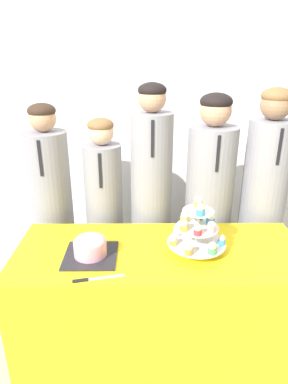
% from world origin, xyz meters
% --- Properties ---
extents(wall_back, '(9.00, 0.06, 2.70)m').
position_xyz_m(wall_back, '(0.00, 1.43, 1.35)').
color(wall_back, silver).
rests_on(wall_back, ground_plane).
extents(table, '(1.56, 0.62, 0.77)m').
position_xyz_m(table, '(0.00, 0.31, 0.38)').
color(table, yellow).
rests_on(table, ground_plane).
extents(round_cake, '(0.27, 0.27, 0.12)m').
position_xyz_m(round_cake, '(-0.36, 0.25, 0.82)').
color(round_cake, '#232328').
rests_on(round_cake, table).
extents(cake_knife, '(0.24, 0.07, 0.01)m').
position_xyz_m(cake_knife, '(-0.34, 0.05, 0.77)').
color(cake_knife, silver).
rests_on(cake_knife, table).
extents(cupcake_stand, '(0.31, 0.31, 0.30)m').
position_xyz_m(cupcake_stand, '(0.19, 0.31, 0.90)').
color(cupcake_stand, silver).
rests_on(cupcake_stand, table).
extents(student_0, '(0.27, 0.28, 1.48)m').
position_xyz_m(student_0, '(-0.70, 0.82, 0.70)').
color(student_0, gray).
rests_on(student_0, ground_plane).
extents(student_1, '(0.25, 0.25, 1.39)m').
position_xyz_m(student_1, '(-0.35, 0.82, 0.67)').
color(student_1, gray).
rests_on(student_1, ground_plane).
extents(student_2, '(0.27, 0.27, 1.60)m').
position_xyz_m(student_2, '(-0.03, 0.82, 0.77)').
color(student_2, gray).
rests_on(student_2, ground_plane).
extents(student_3, '(0.31, 0.32, 1.54)m').
position_xyz_m(student_3, '(0.35, 0.82, 0.73)').
color(student_3, gray).
rests_on(student_3, ground_plane).
extents(student_4, '(0.29, 0.30, 1.57)m').
position_xyz_m(student_4, '(0.71, 0.82, 0.75)').
color(student_4, gray).
rests_on(student_4, ground_plane).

